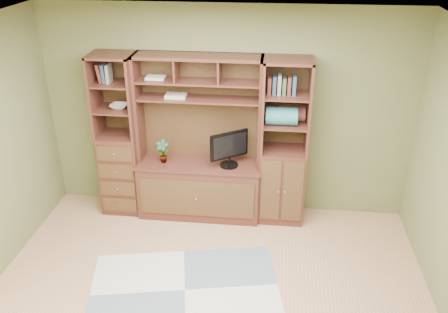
# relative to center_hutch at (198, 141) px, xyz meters

# --- Properties ---
(room) EXTENTS (4.60, 4.10, 2.64)m
(room) POSITION_rel_center_hutch_xyz_m (0.31, -1.73, 0.28)
(room) COLOR tan
(room) RESTS_ON ground
(center_hutch) EXTENTS (1.54, 0.53, 2.05)m
(center_hutch) POSITION_rel_center_hutch_xyz_m (0.00, 0.00, 0.00)
(center_hutch) COLOR #4C231A
(center_hutch) RESTS_ON ground
(left_tower) EXTENTS (0.50, 0.45, 2.05)m
(left_tower) POSITION_rel_center_hutch_xyz_m (-1.00, 0.04, 0.00)
(left_tower) COLOR #4C231A
(left_tower) RESTS_ON ground
(right_tower) EXTENTS (0.55, 0.45, 2.05)m
(right_tower) POSITION_rel_center_hutch_xyz_m (1.02, 0.04, 0.00)
(right_tower) COLOR #4C231A
(right_tower) RESTS_ON ground
(rug) EXTENTS (2.14, 1.64, 0.01)m
(rug) POSITION_rel_center_hutch_xyz_m (0.07, -1.46, -1.02)
(rug) COLOR #A2A7A7
(rug) RESTS_ON ground
(monitor) EXTENTS (0.54, 0.47, 0.61)m
(monitor) POSITION_rel_center_hutch_xyz_m (0.38, -0.03, 0.01)
(monitor) COLOR black
(monitor) RESTS_ON center_hutch
(orchid) EXTENTS (0.16, 0.11, 0.30)m
(orchid) POSITION_rel_center_hutch_xyz_m (-0.44, -0.03, -0.15)
(orchid) COLOR brown
(orchid) RESTS_ON center_hutch
(magazines) EXTENTS (0.24, 0.18, 0.04)m
(magazines) POSITION_rel_center_hutch_xyz_m (-0.27, 0.09, 0.53)
(magazines) COLOR beige
(magazines) RESTS_ON center_hutch
(bowl) EXTENTS (0.21, 0.21, 0.05)m
(bowl) POSITION_rel_center_hutch_xyz_m (-0.96, 0.04, 0.39)
(bowl) COLOR silver
(bowl) RESTS_ON left_tower
(blanket_teal) EXTENTS (0.36, 0.21, 0.21)m
(blanket_teal) POSITION_rel_center_hutch_xyz_m (0.98, -0.01, 0.37)
(blanket_teal) COLOR #2C7476
(blanket_teal) RESTS_ON right_tower
(blanket_red) EXTENTS (0.32, 0.18, 0.18)m
(blanket_red) POSITION_rel_center_hutch_xyz_m (1.09, 0.12, 0.35)
(blanket_red) COLOR brown
(blanket_red) RESTS_ON right_tower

